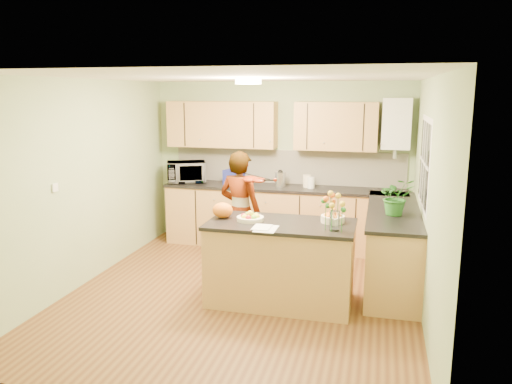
# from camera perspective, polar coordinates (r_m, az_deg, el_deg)

# --- Properties ---
(floor) EXTENTS (4.50, 4.50, 0.00)m
(floor) POSITION_cam_1_polar(r_m,az_deg,el_deg) (6.00, -1.57, -11.60)
(floor) COLOR #583219
(floor) RESTS_ON ground
(ceiling) EXTENTS (4.00, 4.50, 0.02)m
(ceiling) POSITION_cam_1_polar(r_m,az_deg,el_deg) (5.53, -1.71, 13.01)
(ceiling) COLOR white
(ceiling) RESTS_ON wall_back
(wall_back) EXTENTS (4.00, 0.02, 2.50)m
(wall_back) POSITION_cam_1_polar(r_m,az_deg,el_deg) (7.79, 2.86, 3.29)
(wall_back) COLOR #91AC7B
(wall_back) RESTS_ON floor
(wall_front) EXTENTS (4.00, 0.02, 2.50)m
(wall_front) POSITION_cam_1_polar(r_m,az_deg,el_deg) (3.59, -11.50, -6.56)
(wall_front) COLOR #91AC7B
(wall_front) RESTS_ON floor
(wall_left) EXTENTS (0.02, 4.50, 2.50)m
(wall_left) POSITION_cam_1_polar(r_m,az_deg,el_deg) (6.46, -18.97, 1.02)
(wall_left) COLOR #91AC7B
(wall_left) RESTS_ON floor
(wall_right) EXTENTS (0.02, 4.50, 2.50)m
(wall_right) POSITION_cam_1_polar(r_m,az_deg,el_deg) (5.45, 19.04, -0.81)
(wall_right) COLOR #91AC7B
(wall_right) RESTS_ON floor
(back_counter) EXTENTS (3.64, 0.62, 0.94)m
(back_counter) POSITION_cam_1_polar(r_m,az_deg,el_deg) (7.64, 3.10, -2.84)
(back_counter) COLOR #B68E48
(back_counter) RESTS_ON floor
(right_counter) EXTENTS (0.62, 2.24, 0.94)m
(right_counter) POSITION_cam_1_polar(r_m,az_deg,el_deg) (6.45, 15.32, -5.91)
(right_counter) COLOR #B68E48
(right_counter) RESTS_ON floor
(splashback) EXTENTS (3.60, 0.02, 0.52)m
(splashback) POSITION_cam_1_polar(r_m,az_deg,el_deg) (7.77, 3.56, 2.89)
(splashback) COLOR white
(splashback) RESTS_ON back_counter
(upper_cabinets) EXTENTS (3.20, 0.34, 0.70)m
(upper_cabinets) POSITION_cam_1_polar(r_m,az_deg,el_deg) (7.60, 1.34, 7.65)
(upper_cabinets) COLOR #B68E48
(upper_cabinets) RESTS_ON wall_back
(boiler) EXTENTS (0.40, 0.30, 0.86)m
(boiler) POSITION_cam_1_polar(r_m,az_deg,el_deg) (7.42, 15.75, 7.51)
(boiler) COLOR white
(boiler) RESTS_ON wall_back
(window_right) EXTENTS (0.01, 1.30, 1.05)m
(window_right) POSITION_cam_1_polar(r_m,az_deg,el_deg) (5.99, 18.70, 3.18)
(window_right) COLOR white
(window_right) RESTS_ON wall_right
(light_switch) EXTENTS (0.02, 0.09, 0.09)m
(light_switch) POSITION_cam_1_polar(r_m,az_deg,el_deg) (5.96, -22.00, 0.47)
(light_switch) COLOR white
(light_switch) RESTS_ON wall_left
(ceiling_lamp) EXTENTS (0.30, 0.30, 0.07)m
(ceiling_lamp) POSITION_cam_1_polar(r_m,az_deg,el_deg) (5.82, -0.89, 12.54)
(ceiling_lamp) COLOR #FFEABF
(ceiling_lamp) RESTS_ON ceiling
(peninsula_island) EXTENTS (1.62, 0.83, 0.93)m
(peninsula_island) POSITION_cam_1_polar(r_m,az_deg,el_deg) (5.64, 2.83, -8.06)
(peninsula_island) COLOR #B68E48
(peninsula_island) RESTS_ON floor
(fruit_dish) EXTENTS (0.30, 0.30, 0.11)m
(fruit_dish) POSITION_cam_1_polar(r_m,az_deg,el_deg) (5.57, -0.66, -2.86)
(fruit_dish) COLOR beige
(fruit_dish) RESTS_ON peninsula_island
(orange_bowl) EXTENTS (0.26, 0.26, 0.15)m
(orange_bowl) POSITION_cam_1_polar(r_m,az_deg,el_deg) (5.56, 8.76, -2.80)
(orange_bowl) COLOR beige
(orange_bowl) RESTS_ON peninsula_island
(flower_vase) EXTENTS (0.25, 0.25, 0.46)m
(flower_vase) POSITION_cam_1_polar(r_m,az_deg,el_deg) (5.18, 9.04, -1.15)
(flower_vase) COLOR silver
(flower_vase) RESTS_ON peninsula_island
(orange_bag) EXTENTS (0.25, 0.21, 0.18)m
(orange_bag) POSITION_cam_1_polar(r_m,az_deg,el_deg) (5.70, -3.84, -2.09)
(orange_bag) COLOR orange
(orange_bag) RESTS_ON peninsula_island
(papers) EXTENTS (0.22, 0.31, 0.01)m
(papers) POSITION_cam_1_polar(r_m,az_deg,el_deg) (5.24, 1.15, -4.20)
(papers) COLOR white
(papers) RESTS_ON peninsula_island
(violinist) EXTENTS (0.66, 0.52, 1.61)m
(violinist) POSITION_cam_1_polar(r_m,az_deg,el_deg) (6.51, -1.81, -2.31)
(violinist) COLOR #ECA890
(violinist) RESTS_ON floor
(violin) EXTENTS (0.64, 0.56, 0.16)m
(violin) POSITION_cam_1_polar(r_m,az_deg,el_deg) (6.15, -0.61, 1.48)
(violin) COLOR #4E0C04
(violin) RESTS_ON violinist
(microwave) EXTENTS (0.70, 0.61, 0.33)m
(microwave) POSITION_cam_1_polar(r_m,az_deg,el_deg) (7.95, -7.96, 2.28)
(microwave) COLOR white
(microwave) RESTS_ON back_counter
(blue_box) EXTENTS (0.34, 0.29, 0.23)m
(blue_box) POSITION_cam_1_polar(r_m,az_deg,el_deg) (7.67, -2.54, 1.68)
(blue_box) COLOR navy
(blue_box) RESTS_ON back_counter
(kettle) EXTENTS (0.16, 0.16, 0.29)m
(kettle) POSITION_cam_1_polar(r_m,az_deg,el_deg) (7.55, 2.79, 1.57)
(kettle) COLOR silver
(kettle) RESTS_ON back_counter
(jar_cream) EXTENTS (0.14, 0.14, 0.19)m
(jar_cream) POSITION_cam_1_polar(r_m,az_deg,el_deg) (7.50, 5.86, 1.26)
(jar_cream) COLOR beige
(jar_cream) RESTS_ON back_counter
(jar_white) EXTENTS (0.13, 0.13, 0.16)m
(jar_white) POSITION_cam_1_polar(r_m,az_deg,el_deg) (7.43, 6.32, 1.06)
(jar_white) COLOR white
(jar_white) RESTS_ON back_counter
(potted_plant) EXTENTS (0.47, 0.44, 0.44)m
(potted_plant) POSITION_cam_1_polar(r_m,az_deg,el_deg) (5.97, 15.71, -0.51)
(potted_plant) COLOR #296C24
(potted_plant) RESTS_ON right_counter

